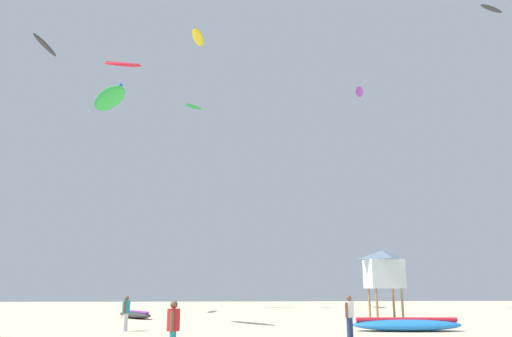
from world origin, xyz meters
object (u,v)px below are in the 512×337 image
at_px(kite_aloft_3, 359,92).
at_px(kite_aloft_4, 109,99).
at_px(person_foreground, 173,325).
at_px(kite_aloft_5, 123,64).
at_px(kite_aloft_0, 193,107).
at_px(kite_aloft_6, 198,37).
at_px(lifeguard_tower, 383,269).
at_px(kite_grounded_mid, 135,315).
at_px(kite_aloft_2, 491,9).
at_px(person_right, 349,313).
at_px(kite_aloft_1, 45,45).
at_px(person_midground, 126,310).
at_px(kite_grounded_far, 407,325).

distance_m(kite_aloft_3, kite_aloft_4, 28.63).
bearing_deg(person_foreground, kite_aloft_5, -68.72).
distance_m(kite_aloft_0, kite_aloft_6, 7.77).
height_order(lifeguard_tower, kite_aloft_3, kite_aloft_3).
height_order(lifeguard_tower, kite_aloft_6, kite_aloft_6).
relative_size(kite_grounded_mid, kite_aloft_2, 1.40).
distance_m(person_right, kite_aloft_6, 39.82).
distance_m(lifeguard_tower, kite_aloft_3, 24.95).
distance_m(person_right, kite_aloft_1, 36.86).
bearing_deg(kite_aloft_4, lifeguard_tower, 5.41).
bearing_deg(person_midground, kite_aloft_1, 140.00).
height_order(person_midground, person_right, person_right).
relative_size(person_foreground, person_midground, 1.02).
xyz_separation_m(kite_aloft_2, kite_aloft_4, (-30.94, -10.54, -13.66)).
bearing_deg(kite_aloft_3, kite_aloft_4, -138.63).
height_order(lifeguard_tower, kite_aloft_0, kite_aloft_0).
bearing_deg(kite_grounded_mid, kite_aloft_4, -102.59).
height_order(kite_grounded_mid, kite_aloft_4, kite_aloft_4).
bearing_deg(kite_aloft_2, kite_aloft_3, 144.01).
bearing_deg(kite_aloft_2, person_midground, -153.01).
height_order(kite_grounded_far, kite_aloft_2, kite_aloft_2).
bearing_deg(kite_aloft_0, person_right, -73.67).
distance_m(kite_grounded_mid, kite_aloft_5, 29.81).
relative_size(lifeguard_tower, kite_aloft_2, 1.43).
relative_size(kite_grounded_far, kite_aloft_1, 1.23).
relative_size(kite_grounded_far, kite_aloft_3, 1.78).
distance_m(kite_aloft_1, kite_aloft_3, 30.12).
bearing_deg(kite_grounded_far, kite_grounded_mid, 143.71).
height_order(person_right, kite_aloft_0, kite_aloft_0).
bearing_deg(kite_aloft_2, kite_aloft_5, 163.00).
xyz_separation_m(kite_aloft_4, kite_aloft_5, (-4.05, 21.24, 12.17)).
xyz_separation_m(person_right, lifeguard_tower, (4.65, 9.80, 2.08)).
bearing_deg(person_right, kite_aloft_3, 116.27).
distance_m(person_right, lifeguard_tower, 11.05).
bearing_deg(kite_aloft_2, kite_aloft_1, 176.80).
relative_size(kite_grounded_mid, kite_aloft_4, 0.93).
bearing_deg(person_right, kite_aloft_5, 162.85).
relative_size(kite_grounded_far, lifeguard_tower, 1.24).
xyz_separation_m(kite_aloft_0, kite_aloft_3, (16.94, -2.20, 1.21)).
bearing_deg(kite_grounded_far, person_right, -135.69).
bearing_deg(person_right, kite_aloft_6, 150.24).
xyz_separation_m(kite_grounded_mid, kite_grounded_far, (14.23, -10.45, 0.06)).
bearing_deg(kite_aloft_0, kite_grounded_mid, -99.07).
distance_m(lifeguard_tower, kite_aloft_0, 28.48).
xyz_separation_m(person_foreground, kite_aloft_3, (14.94, 31.69, 20.39)).
height_order(kite_aloft_1, kite_aloft_4, kite_aloft_1).
bearing_deg(kite_aloft_4, kite_grounded_far, -17.12).
distance_m(kite_aloft_0, kite_aloft_3, 17.13).
bearing_deg(person_midground, person_right, -8.87).
relative_size(person_right, lifeguard_tower, 0.40).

